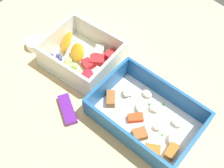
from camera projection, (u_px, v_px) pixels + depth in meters
table_surface at (108, 88)px, 64.67cm from camera, size 80.00×80.00×2.00cm
pasta_container at (146, 117)px, 57.61cm from camera, size 22.21×16.21×5.66cm
fruit_bowl at (82, 56)px, 65.75cm from camera, size 17.56×15.65×6.08cm
candy_bar at (67, 109)px, 59.85cm from camera, size 7.38×4.95×1.20cm
paper_cup_liner at (35, 44)px, 69.31cm from camera, size 3.93×3.93×1.99cm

